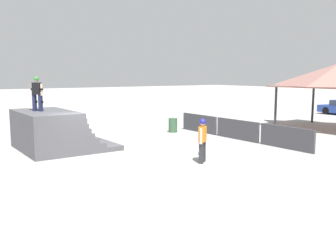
% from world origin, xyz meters
% --- Properties ---
extents(ground_plane, '(160.00, 160.00, 0.00)m').
position_xyz_m(ground_plane, '(0.00, 0.00, 0.00)').
color(ground_plane, '#A3A09B').
extents(quarter_pipe_ramp, '(4.09, 3.98, 1.80)m').
position_xyz_m(quarter_pipe_ramp, '(-2.56, -0.77, 0.81)').
color(quarter_pipe_ramp, '#4C4C51').
rests_on(quarter_pipe_ramp, ground).
extents(skater_on_deck, '(0.63, 0.49, 1.56)m').
position_xyz_m(skater_on_deck, '(-2.72, -1.36, 2.69)').
color(skater_on_deck, '#1E2347').
rests_on(skater_on_deck, quarter_pipe_ramp).
extents(skateboard_on_deck, '(0.87, 0.39, 0.09)m').
position_xyz_m(skateboard_on_deck, '(-3.32, -1.32, 1.86)').
color(skateboard_on_deck, blue).
rests_on(skateboard_on_deck, quarter_pipe_ramp).
extents(bystander_walking, '(0.50, 0.61, 1.74)m').
position_xyz_m(bystander_walking, '(3.35, 3.17, 1.02)').
color(bystander_walking, '#2D2D33').
rests_on(bystander_walking, ground).
extents(skateboard_on_ground, '(0.79, 0.56, 0.09)m').
position_xyz_m(skateboard_on_ground, '(2.41, 3.95, 0.06)').
color(skateboard_on_ground, green).
rests_on(skateboard_on_ground, ground).
extents(barrier_fence, '(9.28, 0.12, 1.05)m').
position_xyz_m(barrier_fence, '(0.32, 8.17, 0.53)').
color(barrier_fence, '#3D3D42').
rests_on(barrier_fence, ground).
extents(trash_bin, '(0.52, 0.52, 0.85)m').
position_xyz_m(trash_bin, '(-3.66, 6.81, 0.42)').
color(trash_bin, '#385B3D').
rests_on(trash_bin, ground).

